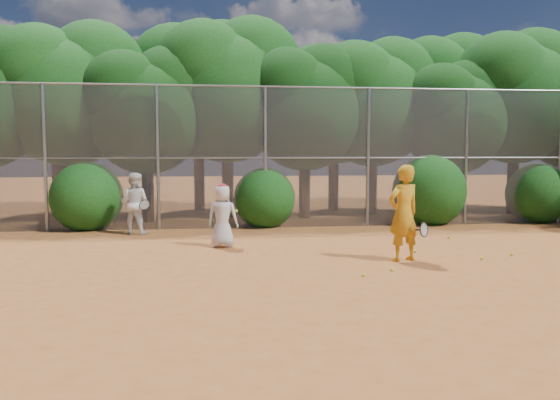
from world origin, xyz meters
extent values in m
plane|color=#9C5223|center=(0.00, 0.00, 0.00)|extent=(80.00, 80.00, 0.00)
cylinder|color=gray|center=(-7.00, 6.00, 2.00)|extent=(0.09, 0.09, 4.00)
cylinder|color=gray|center=(-4.00, 6.00, 2.00)|extent=(0.09, 0.09, 4.00)
cylinder|color=gray|center=(-1.00, 6.00, 2.00)|extent=(0.09, 0.09, 4.00)
cylinder|color=gray|center=(2.00, 6.00, 2.00)|extent=(0.09, 0.09, 4.00)
cylinder|color=gray|center=(5.00, 6.00, 2.00)|extent=(0.09, 0.09, 4.00)
cylinder|color=gray|center=(8.00, 6.00, 2.00)|extent=(0.09, 0.09, 4.00)
cylinder|color=gray|center=(0.00, 6.00, 4.00)|extent=(20.00, 0.05, 0.05)
cylinder|color=gray|center=(0.00, 6.00, 2.00)|extent=(20.00, 0.04, 0.04)
cube|color=slate|center=(0.00, 6.00, 2.00)|extent=(20.00, 0.02, 4.00)
sphere|color=black|center=(-8.74, 8.38, 4.47)|extent=(3.05, 3.05, 3.05)
cylinder|color=black|center=(-7.00, 8.50, 1.26)|extent=(0.38, 0.38, 2.52)
sphere|color=#104211|center=(-7.00, 8.50, 3.73)|extent=(4.03, 4.03, 4.03)
sphere|color=#104211|center=(-6.19, 8.90, 4.74)|extent=(3.23, 3.23, 3.23)
sphere|color=#104211|center=(-7.71, 8.20, 4.54)|extent=(3.02, 3.02, 3.02)
cylinder|color=black|center=(-4.50, 7.80, 1.08)|extent=(0.36, 0.36, 2.17)
sphere|color=black|center=(-4.50, 7.80, 3.21)|extent=(3.47, 3.47, 3.47)
sphere|color=black|center=(-3.81, 8.15, 4.08)|extent=(2.78, 2.78, 2.78)
sphere|color=black|center=(-5.11, 7.54, 3.91)|extent=(2.60, 2.60, 2.60)
cylinder|color=black|center=(-2.00, 8.80, 1.33)|extent=(0.39, 0.39, 2.66)
sphere|color=#104211|center=(-2.00, 8.80, 3.94)|extent=(4.26, 4.26, 4.26)
sphere|color=#104211|center=(-1.15, 9.23, 5.00)|extent=(3.40, 3.40, 3.40)
sphere|color=#104211|center=(-2.74, 8.48, 4.79)|extent=(3.19, 3.19, 3.19)
cylinder|color=black|center=(0.50, 8.20, 1.14)|extent=(0.37, 0.37, 2.27)
sphere|color=black|center=(0.50, 8.20, 3.37)|extent=(3.64, 3.64, 3.64)
sphere|color=black|center=(1.23, 8.56, 4.28)|extent=(2.91, 2.91, 2.91)
sphere|color=black|center=(-0.14, 7.93, 4.10)|extent=(2.73, 2.73, 2.73)
cylinder|color=black|center=(3.00, 9.00, 1.22)|extent=(0.38, 0.38, 2.45)
sphere|color=#104211|center=(3.00, 9.00, 3.63)|extent=(3.92, 3.92, 3.92)
sphere|color=#104211|center=(3.78, 9.39, 4.61)|extent=(3.14, 3.14, 3.14)
sphere|color=#104211|center=(2.31, 8.71, 4.41)|extent=(2.94, 2.94, 2.94)
cylinder|color=black|center=(5.50, 8.00, 1.05)|extent=(0.36, 0.36, 2.10)
sphere|color=black|center=(5.50, 8.00, 3.11)|extent=(3.36, 3.36, 3.36)
sphere|color=black|center=(6.17, 8.34, 3.95)|extent=(2.69, 2.69, 2.69)
sphere|color=black|center=(4.91, 7.75, 3.78)|extent=(2.52, 2.52, 2.52)
cylinder|color=black|center=(8.00, 8.60, 1.29)|extent=(0.39, 0.39, 2.59)
sphere|color=#104211|center=(8.00, 8.60, 3.83)|extent=(4.14, 4.14, 4.14)
sphere|color=#104211|center=(8.83, 9.01, 4.87)|extent=(3.32, 3.32, 3.32)
sphere|color=#104211|center=(7.27, 8.29, 4.66)|extent=(3.11, 3.11, 3.11)
cylinder|color=black|center=(-8.00, 10.80, 1.31)|extent=(0.39, 0.39, 2.62)
sphere|color=#104211|center=(-8.00, 10.80, 3.88)|extent=(4.20, 4.20, 4.20)
sphere|color=#104211|center=(-7.16, 11.22, 4.94)|extent=(3.36, 3.36, 3.36)
sphere|color=#104211|center=(-8.73, 10.49, 4.72)|extent=(3.15, 3.15, 3.15)
cylinder|color=black|center=(-3.00, 11.00, 1.40)|extent=(0.40, 0.40, 2.80)
sphere|color=#104211|center=(-3.00, 11.00, 4.14)|extent=(4.48, 4.48, 4.48)
sphere|color=#104211|center=(-2.10, 11.45, 5.26)|extent=(3.58, 3.58, 3.58)
sphere|color=#104211|center=(-3.78, 10.66, 5.04)|extent=(3.36, 3.36, 3.36)
cylinder|color=black|center=(2.00, 10.60, 1.26)|extent=(0.38, 0.38, 2.52)
sphere|color=#104211|center=(2.00, 10.60, 3.73)|extent=(4.03, 4.03, 4.03)
sphere|color=#104211|center=(2.81, 11.00, 4.74)|extent=(3.23, 3.23, 3.23)
sphere|color=#104211|center=(1.29, 10.30, 4.54)|extent=(3.02, 3.02, 3.02)
cylinder|color=black|center=(6.50, 11.20, 1.36)|extent=(0.40, 0.40, 2.73)
sphere|color=#104211|center=(6.50, 11.20, 4.04)|extent=(4.37, 4.37, 4.37)
sphere|color=#104211|center=(7.37, 11.64, 5.13)|extent=(3.49, 3.49, 3.49)
sphere|color=#104211|center=(5.74, 10.87, 4.91)|extent=(3.28, 3.28, 3.28)
sphere|color=#104211|center=(-6.00, 6.30, 1.00)|extent=(2.00, 2.00, 2.00)
sphere|color=#104211|center=(-1.00, 6.30, 0.90)|extent=(1.80, 1.80, 1.80)
sphere|color=#104211|center=(4.00, 6.30, 1.10)|extent=(2.20, 2.20, 2.20)
sphere|color=#104211|center=(7.50, 6.30, 0.95)|extent=(1.90, 1.90, 1.90)
imported|color=orange|center=(1.26, 0.87, 0.96)|extent=(0.81, 0.67, 1.91)
torus|color=black|center=(1.61, 0.67, 0.65)|extent=(0.27, 0.24, 0.30)
cylinder|color=black|center=(1.48, 0.84, 0.62)|extent=(0.20, 0.24, 0.07)
imported|color=silver|center=(-2.27, 2.89, 0.71)|extent=(0.80, 0.63, 1.43)
ellipsoid|color=#A8181A|center=(-2.27, 2.89, 1.39)|extent=(0.22, 0.22, 0.13)
sphere|color=#CEDD28|center=(-1.97, 2.69, 0.85)|extent=(0.07, 0.07, 0.07)
imported|color=white|center=(-4.55, 5.22, 0.81)|extent=(0.95, 0.83, 1.63)
torus|color=black|center=(-4.25, 4.92, 0.80)|extent=(0.34, 0.24, 0.28)
cylinder|color=black|center=(-4.19, 5.10, 0.70)|extent=(0.11, 0.26, 0.15)
sphere|color=#CEDD28|center=(3.70, 1.09, 0.03)|extent=(0.07, 0.07, 0.07)
sphere|color=#CEDD28|center=(1.83, 1.66, 0.03)|extent=(0.07, 0.07, 0.07)
sphere|color=#CEDD28|center=(0.74, -0.03, 0.03)|extent=(0.07, 0.07, 0.07)
sphere|color=#CEDD28|center=(2.88, 0.77, 0.03)|extent=(0.07, 0.07, 0.07)
sphere|color=#CEDD28|center=(0.11, -0.39, 0.03)|extent=(0.07, 0.07, 0.07)
sphere|color=#CEDD28|center=(3.37, 3.45, 0.03)|extent=(0.07, 0.07, 0.07)
camera|label=1|loc=(-2.44, -9.47, 2.15)|focal=35.00mm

